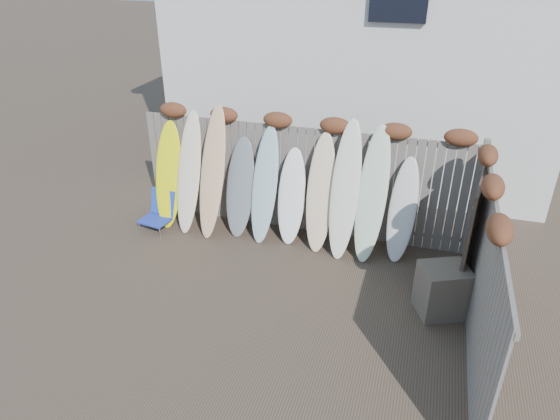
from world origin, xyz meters
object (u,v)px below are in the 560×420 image
(beach_chair, at_px, (159,211))
(wooden_crate, at_px, (442,290))
(lattice_panel, at_px, (470,239))
(surfboard_0, at_px, (169,175))

(beach_chair, relative_size, wooden_crate, 0.92)
(beach_chair, height_order, lattice_panel, lattice_panel)
(surfboard_0, bearing_deg, wooden_crate, -18.75)
(wooden_crate, height_order, surfboard_0, surfboard_0)
(wooden_crate, bearing_deg, beach_chair, 168.59)
(wooden_crate, relative_size, lattice_panel, 0.40)
(beach_chair, height_order, surfboard_0, surfboard_0)
(beach_chair, relative_size, surfboard_0, 0.35)
(beach_chair, height_order, wooden_crate, wooden_crate)
(beach_chair, xyz_separation_m, surfboard_0, (0.13, 0.26, 0.64))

